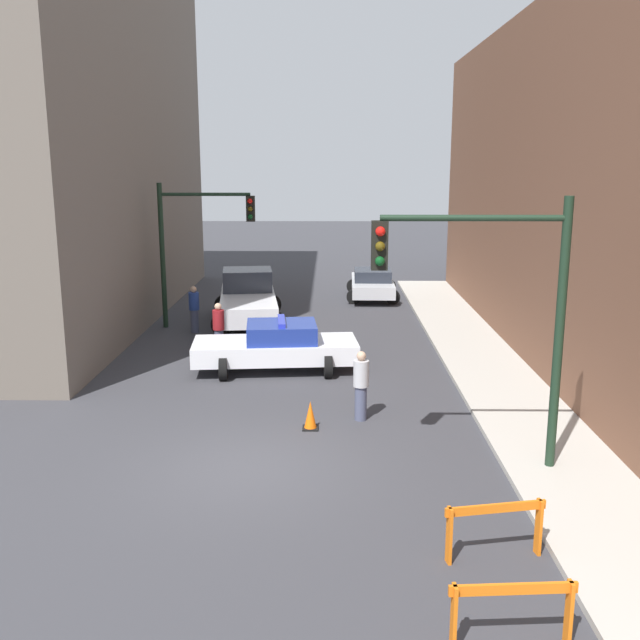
# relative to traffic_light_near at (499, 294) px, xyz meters

# --- Properties ---
(ground_plane) EXTENTS (120.00, 120.00, 0.00)m
(ground_plane) POSITION_rel_traffic_light_near_xyz_m (-4.73, 0.08, -3.53)
(ground_plane) COLOR #38383D
(sidewalk_right) EXTENTS (2.40, 44.00, 0.12)m
(sidewalk_right) POSITION_rel_traffic_light_near_xyz_m (1.47, 0.08, -3.47)
(sidewalk_right) COLOR #B2ADA3
(sidewalk_right) RESTS_ON ground_plane
(traffic_light_near) EXTENTS (3.64, 0.35, 5.20)m
(traffic_light_near) POSITION_rel_traffic_light_near_xyz_m (0.00, 0.00, 0.00)
(traffic_light_near) COLOR black
(traffic_light_near) RESTS_ON sidewalk_right
(traffic_light_far) EXTENTS (3.44, 0.35, 5.20)m
(traffic_light_far) POSITION_rel_traffic_light_near_xyz_m (-8.03, 12.31, -0.13)
(traffic_light_far) COLOR black
(traffic_light_far) RESTS_ON ground_plane
(police_car) EXTENTS (4.85, 2.63, 1.52)m
(police_car) POSITION_rel_traffic_light_near_xyz_m (-4.65, 6.84, -2.81)
(police_car) COLOR white
(police_car) RESTS_ON ground_plane
(white_truck) EXTENTS (3.06, 5.60, 1.90)m
(white_truck) POSITION_rel_traffic_light_near_xyz_m (-6.18, 13.11, -2.62)
(white_truck) COLOR silver
(white_truck) RESTS_ON ground_plane
(parked_car_near) EXTENTS (2.35, 4.34, 1.31)m
(parked_car_near) POSITION_rel_traffic_light_near_xyz_m (-1.23, 18.04, -2.86)
(parked_car_near) COLOR silver
(parked_car_near) RESTS_ON ground_plane
(pedestrian_crossing) EXTENTS (0.51, 0.51, 1.66)m
(pedestrian_crossing) POSITION_rel_traffic_light_near_xyz_m (-6.58, 8.47, -2.67)
(pedestrian_crossing) COLOR #474C66
(pedestrian_crossing) RESTS_ON ground_plane
(pedestrian_corner) EXTENTS (0.42, 0.42, 1.66)m
(pedestrian_corner) POSITION_rel_traffic_light_near_xyz_m (-7.90, 11.49, -2.67)
(pedestrian_corner) COLOR #474C66
(pedestrian_corner) RESTS_ON ground_plane
(pedestrian_sidewalk) EXTENTS (0.40, 0.40, 1.66)m
(pedestrian_sidewalk) POSITION_rel_traffic_light_near_xyz_m (-2.40, 2.80, -2.67)
(pedestrian_sidewalk) COLOR #474C66
(pedestrian_sidewalk) RESTS_ON ground_plane
(barrier_front) EXTENTS (1.60, 0.26, 0.90)m
(barrier_front) POSITION_rel_traffic_light_near_xyz_m (-0.90, -5.24, -2.91)
(barrier_front) COLOR orange
(barrier_front) RESTS_ON ground_plane
(barrier_mid) EXTENTS (1.58, 0.44, 0.90)m
(barrier_mid) POSITION_rel_traffic_light_near_xyz_m (-0.64, -3.17, -2.91)
(barrier_mid) COLOR orange
(barrier_mid) RESTS_ON ground_plane
(traffic_cone) EXTENTS (0.36, 0.36, 0.66)m
(traffic_cone) POSITION_rel_traffic_light_near_xyz_m (-3.57, 2.19, -3.21)
(traffic_cone) COLOR black
(traffic_cone) RESTS_ON ground_plane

